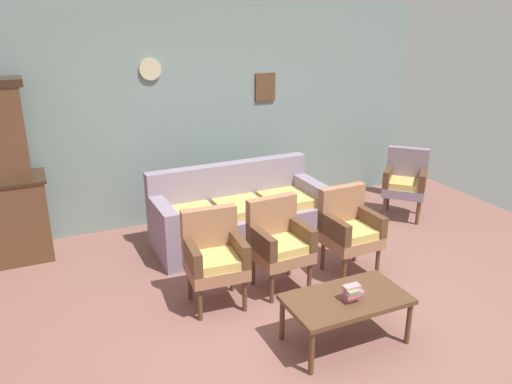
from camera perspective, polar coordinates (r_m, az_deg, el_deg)
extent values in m
plane|color=#84564C|center=(4.82, 4.59, -13.24)|extent=(7.68, 7.68, 0.00)
cube|color=gray|center=(6.58, -6.31, 8.54)|extent=(6.40, 0.06, 2.70)
cube|color=brown|center=(6.82, 1.04, 11.61)|extent=(0.28, 0.02, 0.36)
cylinder|color=beige|center=(6.29, -11.70, 13.27)|extent=(0.26, 0.03, 0.26)
cube|color=gray|center=(6.01, -1.75, -3.87)|extent=(2.02, 0.84, 0.42)
cube|color=gray|center=(6.12, -3.01, 1.08)|extent=(2.01, 0.20, 0.48)
cube|color=gray|center=(6.29, 5.91, 0.36)|extent=(0.17, 0.80, 0.24)
cube|color=gray|center=(5.61, -10.43, -2.36)|extent=(0.17, 0.80, 0.24)
cube|color=tan|center=(6.12, 3.41, -0.82)|extent=(0.54, 0.57, 0.10)
cube|color=tan|center=(5.88, -1.62, -1.69)|extent=(0.54, 0.57, 0.10)
cube|color=tan|center=(5.68, -7.04, -2.62)|extent=(0.54, 0.57, 0.10)
cube|color=#9E6B4C|center=(4.75, -4.47, -8.47)|extent=(0.55, 0.52, 0.12)
cube|color=tan|center=(4.69, -4.43, -7.62)|extent=(0.47, 0.44, 0.10)
cube|color=#9E6B4C|center=(4.80, -5.23, -4.35)|extent=(0.53, 0.14, 0.46)
cube|color=brown|center=(4.73, -1.95, -6.24)|extent=(0.11, 0.48, 0.22)
cube|color=brown|center=(4.62, -7.16, -7.03)|extent=(0.11, 0.48, 0.22)
cylinder|color=brown|center=(4.76, -1.26, -11.43)|extent=(0.04, 0.04, 0.32)
cylinder|color=brown|center=(4.66, -6.27, -12.30)|extent=(0.04, 0.04, 0.32)
cylinder|color=brown|center=(5.07, -2.70, -9.33)|extent=(0.04, 0.04, 0.32)
cylinder|color=brown|center=(4.97, -7.38, -10.09)|extent=(0.04, 0.04, 0.32)
cube|color=#9E6B4C|center=(5.01, 2.83, -6.86)|extent=(0.55, 0.51, 0.12)
cube|color=tan|center=(4.95, 2.96, -6.02)|extent=(0.46, 0.43, 0.10)
cube|color=#9E6B4C|center=(5.04, 1.73, -3.01)|extent=(0.52, 0.13, 0.46)
cube|color=brown|center=(5.04, 5.03, -4.59)|extent=(0.11, 0.48, 0.22)
cube|color=brown|center=(4.83, 0.60, -5.62)|extent=(0.11, 0.48, 0.22)
cylinder|color=brown|center=(5.07, 5.96, -9.41)|extent=(0.04, 0.04, 0.32)
cylinder|color=brown|center=(4.88, 1.77, -10.58)|extent=(0.04, 0.04, 0.32)
cylinder|color=brown|center=(5.35, 3.71, -7.68)|extent=(0.04, 0.04, 0.32)
cylinder|color=brown|center=(5.17, -0.33, -8.70)|extent=(0.04, 0.04, 0.32)
cube|color=#9E6B4C|center=(5.38, 10.55, -5.23)|extent=(0.54, 0.50, 0.12)
cube|color=tan|center=(5.32, 10.74, -4.44)|extent=(0.46, 0.42, 0.10)
cube|color=#9E6B4C|center=(5.41, 9.48, -1.66)|extent=(0.52, 0.12, 0.46)
cube|color=brown|center=(5.44, 12.52, -3.13)|extent=(0.10, 0.48, 0.22)
cube|color=brown|center=(5.19, 8.71, -4.02)|extent=(0.10, 0.48, 0.22)
cylinder|color=brown|center=(5.46, 13.38, -7.61)|extent=(0.04, 0.04, 0.32)
cylinder|color=brown|center=(5.22, 9.78, -8.66)|extent=(0.04, 0.04, 0.32)
cylinder|color=brown|center=(5.72, 10.97, -6.09)|extent=(0.04, 0.04, 0.32)
cylinder|color=brown|center=(5.50, 7.45, -7.01)|extent=(0.04, 0.04, 0.32)
cube|color=gray|center=(6.97, 16.15, 0.22)|extent=(0.71, 0.71, 0.12)
cube|color=tan|center=(6.92, 16.20, 0.87)|extent=(0.60, 0.60, 0.10)
cube|color=gray|center=(7.07, 16.52, 2.95)|extent=(0.44, 0.44, 0.46)
cube|color=brown|center=(6.91, 18.09, 1.33)|extent=(0.40, 0.40, 0.22)
cube|color=brown|center=(6.93, 14.48, 1.76)|extent=(0.40, 0.40, 0.22)
cylinder|color=brown|center=(6.86, 17.57, -2.22)|extent=(0.04, 0.04, 0.32)
cylinder|color=brown|center=(6.88, 14.09, -1.79)|extent=(0.04, 0.04, 0.32)
cylinder|color=brown|center=(7.21, 17.78, -1.15)|extent=(0.04, 0.04, 0.32)
cylinder|color=brown|center=(7.24, 14.47, -0.75)|extent=(0.04, 0.04, 0.32)
cube|color=brown|center=(4.30, 10.05, -11.68)|extent=(1.00, 0.56, 0.04)
cylinder|color=brown|center=(4.38, 2.93, -13.99)|extent=(0.04, 0.04, 0.38)
cylinder|color=brown|center=(4.82, 12.89, -11.13)|extent=(0.04, 0.04, 0.38)
cylinder|color=brown|center=(4.04, 6.19, -17.38)|extent=(0.04, 0.04, 0.38)
cylinder|color=brown|center=(4.51, 16.63, -13.83)|extent=(0.04, 0.04, 0.38)
cube|color=#B15268|center=(4.27, 10.57, -11.59)|extent=(0.15, 0.09, 0.02)
cube|color=#8853A7|center=(4.26, 10.50, -11.39)|extent=(0.13, 0.09, 0.02)
cube|color=#8C5742|center=(4.23, 10.52, -11.32)|extent=(0.12, 0.10, 0.02)
cube|color=#B76884|center=(4.22, 10.86, -11.00)|extent=(0.16, 0.07, 0.03)
cube|color=#839966|center=(4.21, 10.59, -10.70)|extent=(0.10, 0.10, 0.02)
cube|color=#C5868B|center=(4.22, 10.60, -10.31)|extent=(0.14, 0.07, 0.02)
cylinder|color=#6F5658|center=(7.80, 15.45, 2.20)|extent=(0.24, 0.24, 0.72)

